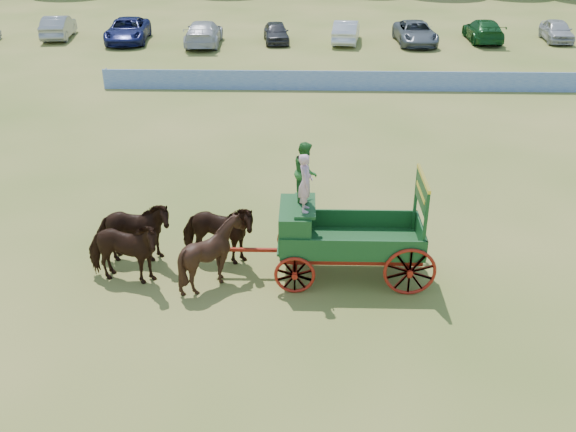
{
  "coord_description": "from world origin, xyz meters",
  "views": [
    {
      "loc": [
        -3.12,
        -15.81,
        9.55
      ],
      "look_at": [
        -3.57,
        0.45,
        1.3
      ],
      "focal_mm": 40.0,
      "sensor_mm": 36.0,
      "label": 1
    }
  ],
  "objects": [
    {
      "name": "horse_lead_left",
      "position": [
        -7.94,
        -1.1,
        0.95
      ],
      "size": [
        2.38,
        1.36,
        1.9
      ],
      "primitive_type": "imported",
      "rotation": [
        0.0,
        0.0,
        1.42
      ],
      "color": "black",
      "rests_on": "ground"
    },
    {
      "name": "parked_cars",
      "position": [
        -6.36,
        30.09,
        0.78
      ],
      "size": [
        42.79,
        7.4,
        1.65
      ],
      "color": "silver",
      "rests_on": "ground"
    },
    {
      "name": "horse_wheel_right",
      "position": [
        -5.54,
        -0.0,
        0.95
      ],
      "size": [
        2.38,
        1.38,
        1.9
      ],
      "primitive_type": "imported",
      "rotation": [
        0.0,
        0.0,
        1.41
      ],
      "color": "black",
      "rests_on": "ground"
    },
    {
      "name": "farm_dray",
      "position": [
        -2.59,
        -0.52,
        1.67
      ],
      "size": [
        6.0,
        2.0,
        3.76
      ],
      "color": "#A11A10",
      "rests_on": "ground"
    },
    {
      "name": "sponsor_banner",
      "position": [
        -1.0,
        18.0,
        0.53
      ],
      "size": [
        26.0,
        0.08,
        1.05
      ],
      "primitive_type": "cube",
      "color": "#2052B0",
      "rests_on": "ground"
    },
    {
      "name": "horse_wheel_left",
      "position": [
        -5.54,
        -1.1,
        0.95
      ],
      "size": [
        1.77,
        1.58,
        1.9
      ],
      "primitive_type": "imported",
      "rotation": [
        0.0,
        0.0,
        1.6
      ],
      "color": "black",
      "rests_on": "ground"
    },
    {
      "name": "horse_lead_right",
      "position": [
        -7.94,
        -0.0,
        0.95
      ],
      "size": [
        2.29,
        1.13,
        1.9
      ],
      "primitive_type": "imported",
      "rotation": [
        0.0,
        0.0,
        1.62
      ],
      "color": "black",
      "rests_on": "ground"
    },
    {
      "name": "ground",
      "position": [
        0.0,
        0.0,
        0.0
      ],
      "size": [
        160.0,
        160.0,
        0.0
      ],
      "primitive_type": "plane",
      "color": "#A68F4B",
      "rests_on": "ground"
    }
  ]
}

